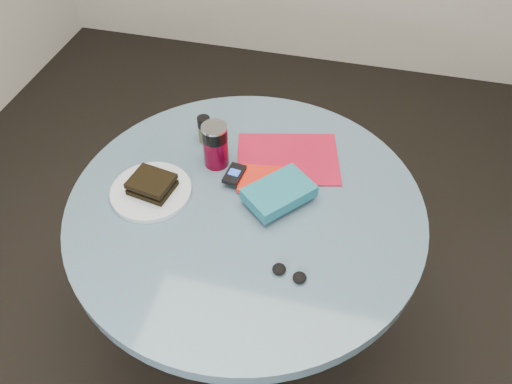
% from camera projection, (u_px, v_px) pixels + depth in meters
% --- Properties ---
extents(ground, '(4.00, 4.00, 0.00)m').
position_uv_depth(ground, '(249.00, 331.00, 1.94)').
color(ground, black).
rests_on(ground, ground).
extents(table, '(1.00, 1.00, 0.75)m').
position_uv_depth(table, '(246.00, 238.00, 1.51)').
color(table, black).
rests_on(table, ground).
extents(plate, '(0.28, 0.28, 0.01)m').
position_uv_depth(plate, '(151.00, 191.00, 1.41)').
color(plate, silver).
rests_on(plate, table).
extents(sandwich, '(0.13, 0.12, 0.04)m').
position_uv_depth(sandwich, '(152.00, 184.00, 1.39)').
color(sandwich, black).
rests_on(sandwich, plate).
extents(soda_can, '(0.10, 0.10, 0.14)m').
position_uv_depth(soda_can, '(215.00, 145.00, 1.45)').
color(soda_can, '#580419').
rests_on(soda_can, table).
extents(pepper_grinder, '(0.04, 0.04, 0.09)m').
position_uv_depth(pepper_grinder, '(204.00, 129.00, 1.54)').
color(pepper_grinder, '#443E1D').
rests_on(pepper_grinder, table).
extents(magazine, '(0.35, 0.29, 0.01)m').
position_uv_depth(magazine, '(288.00, 159.00, 1.51)').
color(magazine, maroon).
rests_on(magazine, table).
extents(red_book, '(0.18, 0.13, 0.01)m').
position_uv_depth(red_book, '(267.00, 180.00, 1.44)').
color(red_book, red).
rests_on(red_book, magazine).
extents(novel, '(0.21, 0.22, 0.04)m').
position_uv_depth(novel, '(279.00, 193.00, 1.37)').
color(novel, '#165A6C').
rests_on(novel, red_book).
extents(mp3_player, '(0.05, 0.09, 0.01)m').
position_uv_depth(mp3_player, '(234.00, 174.00, 1.43)').
color(mp3_player, black).
rests_on(mp3_player, red_book).
extents(headphones, '(0.10, 0.05, 0.02)m').
position_uv_depth(headphones, '(289.00, 273.00, 1.22)').
color(headphones, black).
rests_on(headphones, table).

